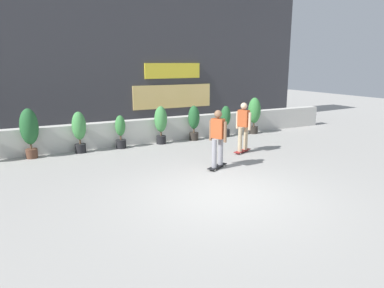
{
  "coord_description": "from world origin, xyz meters",
  "views": [
    {
      "loc": [
        -4.19,
        -6.58,
        3.0
      ],
      "look_at": [
        0.0,
        1.5,
        0.9
      ],
      "focal_mm": 33.3,
      "sensor_mm": 36.0,
      "label": 1
    }
  ],
  "objects_px": {
    "potted_plant_5": "(194,121)",
    "potted_plant_1": "(29,129)",
    "potted_plant_2": "(79,129)",
    "potted_plant_7": "(254,113)",
    "skater_by_wall_left": "(218,137)",
    "skater_far_right": "(243,125)",
    "potted_plant_6": "(226,120)",
    "potted_plant_4": "(161,122)",
    "potted_plant_3": "(120,131)"
  },
  "relations": [
    {
      "from": "potted_plant_5",
      "to": "potted_plant_1",
      "type": "bearing_deg",
      "value": 180.0
    },
    {
      "from": "potted_plant_2",
      "to": "potted_plant_7",
      "type": "xyz_separation_m",
      "value": [
        7.24,
        0.0,
        0.1
      ]
    },
    {
      "from": "potted_plant_1",
      "to": "potted_plant_7",
      "type": "distance_m",
      "value": 8.76
    },
    {
      "from": "potted_plant_5",
      "to": "skater_by_wall_left",
      "type": "xyz_separation_m",
      "value": [
        -1.18,
        -3.71,
        0.17
      ]
    },
    {
      "from": "skater_by_wall_left",
      "to": "potted_plant_5",
      "type": "bearing_deg",
      "value": 72.3
    },
    {
      "from": "potted_plant_1",
      "to": "skater_by_wall_left",
      "type": "bearing_deg",
      "value": -38.48
    },
    {
      "from": "potted_plant_2",
      "to": "skater_far_right",
      "type": "relative_size",
      "value": 0.83
    },
    {
      "from": "potted_plant_1",
      "to": "potted_plant_6",
      "type": "distance_m",
      "value": 7.33
    },
    {
      "from": "potted_plant_1",
      "to": "skater_far_right",
      "type": "distance_m",
      "value": 6.88
    },
    {
      "from": "potted_plant_2",
      "to": "potted_plant_4",
      "type": "bearing_deg",
      "value": 0.0
    },
    {
      "from": "potted_plant_3",
      "to": "skater_far_right",
      "type": "relative_size",
      "value": 0.7
    },
    {
      "from": "potted_plant_5",
      "to": "skater_far_right",
      "type": "height_order",
      "value": "skater_far_right"
    },
    {
      "from": "potted_plant_4",
      "to": "potted_plant_5",
      "type": "relative_size",
      "value": 1.04
    },
    {
      "from": "potted_plant_3",
      "to": "potted_plant_6",
      "type": "relative_size",
      "value": 0.93
    },
    {
      "from": "potted_plant_1",
      "to": "potted_plant_5",
      "type": "xyz_separation_m",
      "value": [
        5.86,
        0.0,
        -0.17
      ]
    },
    {
      "from": "potted_plant_6",
      "to": "skater_by_wall_left",
      "type": "height_order",
      "value": "skater_by_wall_left"
    },
    {
      "from": "potted_plant_2",
      "to": "potted_plant_4",
      "type": "height_order",
      "value": "potted_plant_4"
    },
    {
      "from": "potted_plant_4",
      "to": "potted_plant_7",
      "type": "relative_size",
      "value": 0.92
    },
    {
      "from": "potted_plant_1",
      "to": "potted_plant_2",
      "type": "bearing_deg",
      "value": -0.0
    },
    {
      "from": "potted_plant_2",
      "to": "potted_plant_6",
      "type": "xyz_separation_m",
      "value": [
        5.81,
        0.0,
        -0.1
      ]
    },
    {
      "from": "potted_plant_1",
      "to": "skater_by_wall_left",
      "type": "xyz_separation_m",
      "value": [
        4.67,
        -3.71,
        0.0
      ]
    },
    {
      "from": "skater_far_right",
      "to": "skater_by_wall_left",
      "type": "bearing_deg",
      "value": -145.44
    },
    {
      "from": "potted_plant_4",
      "to": "skater_far_right",
      "type": "bearing_deg",
      "value": -52.54
    },
    {
      "from": "potted_plant_3",
      "to": "skater_far_right",
      "type": "distance_m",
      "value": 4.31
    },
    {
      "from": "potted_plant_5",
      "to": "skater_by_wall_left",
      "type": "relative_size",
      "value": 0.8
    },
    {
      "from": "skater_by_wall_left",
      "to": "skater_far_right",
      "type": "bearing_deg",
      "value": 34.56
    },
    {
      "from": "potted_plant_3",
      "to": "potted_plant_1",
      "type": "bearing_deg",
      "value": 180.0
    },
    {
      "from": "potted_plant_3",
      "to": "skater_far_right",
      "type": "bearing_deg",
      "value": -35.96
    },
    {
      "from": "potted_plant_1",
      "to": "potted_plant_4",
      "type": "xyz_separation_m",
      "value": [
        4.47,
        0.0,
        -0.12
      ]
    },
    {
      "from": "potted_plant_4",
      "to": "skater_far_right",
      "type": "xyz_separation_m",
      "value": [
        1.93,
        -2.52,
        0.13
      ]
    },
    {
      "from": "potted_plant_3",
      "to": "potted_plant_7",
      "type": "distance_m",
      "value": 5.85
    },
    {
      "from": "potted_plant_2",
      "to": "potted_plant_7",
      "type": "relative_size",
      "value": 0.91
    },
    {
      "from": "potted_plant_1",
      "to": "potted_plant_7",
      "type": "relative_size",
      "value": 1.04
    },
    {
      "from": "potted_plant_5",
      "to": "skater_far_right",
      "type": "distance_m",
      "value": 2.59
    },
    {
      "from": "potted_plant_4",
      "to": "skater_far_right",
      "type": "height_order",
      "value": "skater_far_right"
    },
    {
      "from": "potted_plant_6",
      "to": "skater_far_right",
      "type": "relative_size",
      "value": 0.75
    },
    {
      "from": "potted_plant_7",
      "to": "skater_far_right",
      "type": "relative_size",
      "value": 0.91
    },
    {
      "from": "potted_plant_3",
      "to": "potted_plant_5",
      "type": "relative_size",
      "value": 0.87
    },
    {
      "from": "potted_plant_1",
      "to": "potted_plant_2",
      "type": "distance_m",
      "value": 1.52
    },
    {
      "from": "potted_plant_5",
      "to": "potted_plant_3",
      "type": "bearing_deg",
      "value": -180.0
    },
    {
      "from": "potted_plant_6",
      "to": "potted_plant_7",
      "type": "relative_size",
      "value": 0.82
    },
    {
      "from": "potted_plant_2",
      "to": "potted_plant_6",
      "type": "distance_m",
      "value": 5.81
    },
    {
      "from": "potted_plant_2",
      "to": "potted_plant_4",
      "type": "xyz_separation_m",
      "value": [
        2.95,
        0.0,
        0.01
      ]
    },
    {
      "from": "potted_plant_3",
      "to": "potted_plant_7",
      "type": "xyz_separation_m",
      "value": [
        5.84,
        0.0,
        0.28
      ]
    },
    {
      "from": "potted_plant_4",
      "to": "skater_by_wall_left",
      "type": "height_order",
      "value": "skater_by_wall_left"
    },
    {
      "from": "potted_plant_1",
      "to": "potted_plant_2",
      "type": "relative_size",
      "value": 1.14
    },
    {
      "from": "potted_plant_6",
      "to": "potted_plant_4",
      "type": "bearing_deg",
      "value": 180.0
    },
    {
      "from": "potted_plant_2",
      "to": "potted_plant_5",
      "type": "xyz_separation_m",
      "value": [
        4.34,
        0.0,
        -0.03
      ]
    },
    {
      "from": "potted_plant_1",
      "to": "potted_plant_4",
      "type": "height_order",
      "value": "potted_plant_1"
    },
    {
      "from": "potted_plant_5",
      "to": "skater_far_right",
      "type": "xyz_separation_m",
      "value": [
        0.54,
        -2.52,
        0.17
      ]
    }
  ]
}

